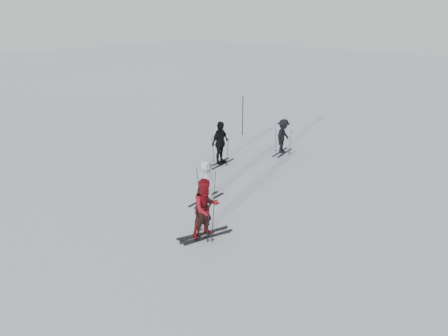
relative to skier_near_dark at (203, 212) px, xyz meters
name	(u,v)px	position (x,y,z in m)	size (l,w,h in m)	color
ground	(207,199)	(-1.80, 2.17, -0.84)	(120.00, 120.00, 0.00)	silver
skier_near_dark	(203,212)	(0.00, 0.00, 0.00)	(0.61, 0.40, 1.68)	black
skier_red	(206,209)	(0.07, 0.06, 0.13)	(0.94, 0.73, 1.93)	maroon
skier_grey	(206,181)	(-1.78, 2.11, -0.05)	(0.77, 0.50, 1.59)	silver
skier_uphill_left	(220,143)	(-4.03, 5.55, 0.16)	(1.18, 0.49, 2.01)	black
skier_uphill_far	(283,137)	(-2.68, 8.82, 0.01)	(1.10, 0.63, 1.70)	black
skis_near_dark	(203,218)	(0.00, 0.00, -0.19)	(0.95, 1.79, 1.31)	black
skis_red	(206,217)	(0.07, 0.06, -0.17)	(0.97, 1.84, 1.34)	black
skis_grey	(206,184)	(-1.78, 2.11, -0.18)	(0.95, 1.80, 1.31)	black
skis_uphill_left	(220,150)	(-4.03, 5.55, -0.16)	(0.98, 1.85, 1.35)	black
skis_uphill_far	(283,141)	(-2.68, 8.82, -0.20)	(0.93, 1.76, 1.28)	black
piste_marker	(243,116)	(-6.21, 10.07, 0.30)	(0.05, 0.05, 2.27)	black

